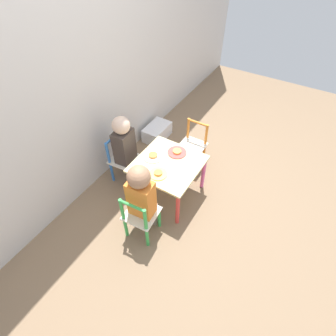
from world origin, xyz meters
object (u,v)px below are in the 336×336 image
Objects in this scene: chair_green at (140,216)px; child_left at (142,194)px; chair_orange at (193,146)px; plate_right at (177,152)px; plate_back at (153,156)px; child_back at (125,145)px; chair_blue at (123,159)px; plate_left at (158,174)px; kids_table at (168,168)px; storage_bin at (157,132)px.

chair_green is 0.23m from child_left.
plate_right is (-0.35, -0.00, 0.18)m from chair_orange.
chair_orange is at bearing -17.25° from plate_back.
child_back is at bearing -44.95° from child_left.
chair_blue is 0.65× the size of child_left.
child_back is 0.49m from plate_right.
child_left reaches higher than chair_green.
chair_green and chair_blue have the same top height.
plate_left is (-0.67, -0.00, 0.18)m from chair_orange.
child_left is 0.29m from plate_left.
kids_table is 1.13× the size of chair_blue.
storage_bin is (0.18, 0.57, -0.16)m from chair_orange.
chair_orange is 0.56m from plate_back.
kids_table is 0.52m from chair_blue.
chair_orange is at bearing -47.23° from chair_blue.
chair_green is 1.00× the size of chair_blue.
chair_green is 1.43× the size of storage_bin.
child_left is 1.35m from storage_bin.
chair_blue is at bearing -132.77° from chair_orange.
plate_left is at bearing -87.83° from chair_green.
storage_bin is (0.52, 0.58, -0.34)m from plate_right.
chair_orange is 0.99m from child_left.
child_back is 0.47m from plate_left.
chair_blue reaches higher than plate_right.
chair_green is at bearing -152.61° from storage_bin.
chair_orange is 0.62m from storage_bin.
kids_table is 0.47m from child_left.
chair_orange is (1.02, 0.05, 0.00)m from chair_green.
kids_table is at bearing -90.00° from chair_green.
chair_green reaches higher than plate_back.
kids_table is 3.10× the size of plate_back.
chair_orange is 3.21× the size of plate_left.
kids_table is 1.61× the size of storage_bin.
child_back reaches higher than chair_blue.
kids_table is at bearing -90.00° from child_back.
plate_left is 0.23m from plate_back.
chair_green is at bearing 90.00° from child_left.
plate_left is 0.86× the size of plate_back.
chair_green reaches higher than plate_left.
chair_blue is 2.87× the size of plate_right.
chair_green is at bearing -176.46° from plate_right.
chair_orange is (0.51, 0.00, -0.11)m from kids_table.
storage_bin is at bearing 5.16° from child_back.
chair_green is 0.72m from chair_blue.
chair_orange reaches higher than plate_back.
plate_right is at bearing -91.23° from child_left.
plate_left is at bearing -108.04° from chair_blue.
chair_blue reaches higher than plate_back.
plate_left is (0.35, 0.04, 0.18)m from chair_green.
child_back is (0.41, 0.49, -0.02)m from child_left.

